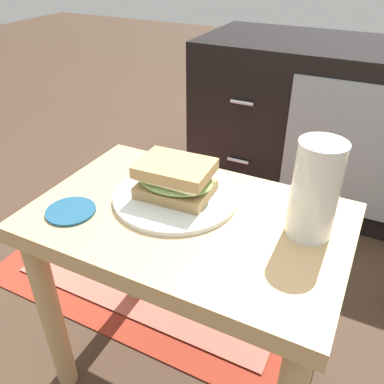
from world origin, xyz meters
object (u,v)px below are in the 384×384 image
object	(u,v)px
tv_cabinet	(329,125)
beer_glass	(315,193)
coaster	(71,211)
sandwich_front	(175,179)
plate	(176,196)

from	to	relation	value
tv_cabinet	beer_glass	size ratio (longest dim) A/B	5.78
tv_cabinet	coaster	bearing A→B (deg)	-105.57
sandwich_front	coaster	bearing A→B (deg)	-139.55
tv_cabinet	sandwich_front	world-z (taller)	tv_cabinet
beer_glass	coaster	size ratio (longest dim) A/B	1.86
sandwich_front	beer_glass	xyz separation A→B (m)	(0.25, 0.01, 0.04)
tv_cabinet	sandwich_front	xyz separation A→B (m)	(-0.14, -0.91, 0.21)
sandwich_front	coaster	world-z (taller)	sandwich_front
coaster	tv_cabinet	bearing A→B (deg)	74.43
sandwich_front	coaster	size ratio (longest dim) A/B	1.67
tv_cabinet	beer_glass	distance (m)	0.94
beer_glass	coaster	distance (m)	0.42
plate	coaster	size ratio (longest dim) A/B	2.64
tv_cabinet	coaster	distance (m)	1.09
tv_cabinet	sandwich_front	size ratio (longest dim) A/B	6.45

